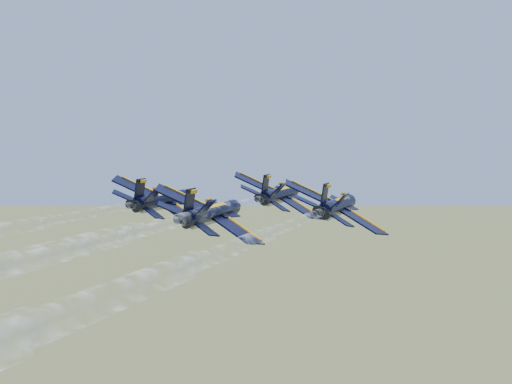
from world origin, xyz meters
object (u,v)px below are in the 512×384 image
(jet_left, at_px, (163,200))
(jet_right, at_px, (338,206))
(jet_slot, at_px, (213,213))
(jet_lead, at_px, (280,194))

(jet_left, relative_size, jet_right, 1.00)
(jet_left, bearing_deg, jet_slot, -44.72)
(jet_right, distance_m, jet_slot, 14.63)
(jet_left, distance_m, jet_right, 20.71)
(jet_left, xyz_separation_m, jet_slot, (10.00, -10.47, 0.00))
(jet_lead, relative_size, jet_left, 1.00)
(jet_left, bearing_deg, jet_right, 0.23)
(jet_right, bearing_deg, jet_lead, 131.81)
(jet_lead, distance_m, jet_right, 14.70)
(jet_left, xyz_separation_m, jet_right, (20.70, -0.49, 0.00))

